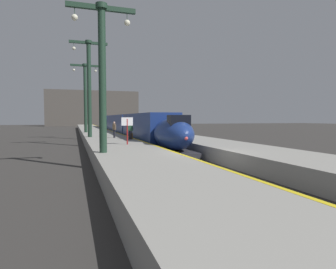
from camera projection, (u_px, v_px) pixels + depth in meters
ground_plane at (206, 170)px, 17.38m from camera, size 260.00×260.00×0.00m
platform_left at (101, 137)px, 39.57m from camera, size 4.80×110.00×1.05m
platform_right at (157, 136)px, 42.09m from camera, size 4.80×110.00×1.05m
platform_left_safety_stripe at (117, 133)px, 40.25m from camera, size 0.20×107.80×0.01m
rail_main_left at (122, 138)px, 43.23m from camera, size 0.08×110.00×0.12m
rail_main_right at (131, 138)px, 43.70m from camera, size 0.08×110.00×0.12m
highspeed_train_main at (123, 125)px, 46.11m from camera, size 2.92×55.84×3.60m
station_column_near at (102, 63)px, 16.91m from camera, size 4.00×0.68×8.73m
station_column_mid at (89, 80)px, 30.98m from camera, size 4.00×0.68×10.37m
station_column_far at (85, 92)px, 41.37m from camera, size 4.00×0.68×9.84m
passenger_near_edge at (130, 129)px, 27.74m from camera, size 0.50×0.38×1.69m
passenger_mid_platform at (114, 128)px, 29.92m from camera, size 0.33×0.55×1.69m
rolling_suitcase at (131, 136)px, 28.36m from camera, size 0.40×0.22×0.98m
departure_info_board at (127, 125)px, 22.38m from camera, size 0.90×0.10×2.12m
terminus_back_wall at (94, 108)px, 113.72m from camera, size 36.00×2.00×14.00m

